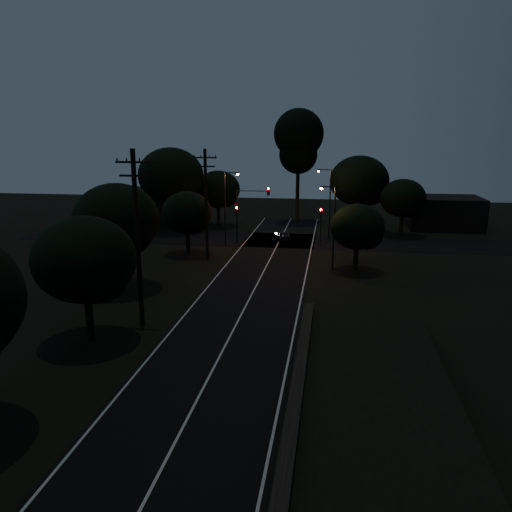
% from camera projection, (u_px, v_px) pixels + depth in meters
% --- Properties ---
extents(ground, '(160.00, 160.00, 0.00)m').
position_uv_depth(ground, '(147.00, 497.00, 16.72)').
color(ground, black).
extents(road_surface, '(60.00, 70.00, 0.03)m').
position_uv_depth(road_surface, '(268.00, 264.00, 46.59)').
color(road_surface, black).
rests_on(road_surface, ground).
extents(retaining_wall, '(6.93, 26.00, 1.60)m').
position_uv_depth(retaining_wall, '(377.00, 448.00, 18.31)').
color(retaining_wall, black).
rests_on(retaining_wall, ground).
extents(utility_pole_mid, '(2.20, 0.30, 11.00)m').
position_uv_depth(utility_pole_mid, '(137.00, 236.00, 30.64)').
color(utility_pole_mid, black).
rests_on(utility_pole_mid, ground).
extents(utility_pole_far, '(2.20, 0.30, 10.50)m').
position_uv_depth(utility_pole_far, '(206.00, 203.00, 47.01)').
color(utility_pole_far, black).
rests_on(utility_pole_far, ground).
extents(tree_left_b, '(5.81, 5.81, 7.39)m').
position_uv_depth(tree_left_b, '(87.00, 262.00, 28.13)').
color(tree_left_b, black).
rests_on(tree_left_b, ground).
extents(tree_left_c, '(6.53, 6.53, 8.25)m').
position_uv_depth(tree_left_c, '(119.00, 222.00, 37.96)').
color(tree_left_c, black).
rests_on(tree_left_c, ground).
extents(tree_left_d, '(4.98, 4.98, 6.32)m').
position_uv_depth(tree_left_d, '(188.00, 214.00, 49.51)').
color(tree_left_d, black).
rests_on(tree_left_d, ground).
extents(tree_far_nw, '(5.72, 5.72, 7.24)m').
position_uv_depth(tree_far_nw, '(219.00, 190.00, 64.79)').
color(tree_far_nw, black).
rests_on(tree_far_nw, ground).
extents(tree_far_w, '(8.05, 8.05, 10.26)m').
position_uv_depth(tree_far_w, '(173.00, 177.00, 61.15)').
color(tree_far_w, black).
rests_on(tree_far_w, ground).
extents(tree_far_ne, '(7.33, 7.33, 9.27)m').
position_uv_depth(tree_far_ne, '(361.00, 182.00, 61.78)').
color(tree_far_ne, black).
rests_on(tree_far_ne, ground).
extents(tree_far_e, '(5.30, 5.30, 6.73)m').
position_uv_depth(tree_far_e, '(405.00, 199.00, 58.60)').
color(tree_far_e, black).
rests_on(tree_far_e, ground).
extents(tree_right_a, '(4.71, 4.71, 5.98)m').
position_uv_depth(tree_right_a, '(359.00, 228.00, 43.30)').
color(tree_right_a, black).
rests_on(tree_right_a, ground).
extents(tall_pine, '(6.68, 6.68, 15.19)m').
position_uv_depth(tall_pine, '(299.00, 141.00, 66.76)').
color(tall_pine, black).
rests_on(tall_pine, ground).
extents(building_left, '(10.00, 8.00, 4.40)m').
position_uv_depth(building_left, '(144.00, 205.00, 69.06)').
color(building_left, black).
rests_on(building_left, ground).
extents(building_right, '(9.00, 7.00, 4.00)m').
position_uv_depth(building_right, '(444.00, 212.00, 64.16)').
color(building_right, black).
rests_on(building_right, ground).
extents(signal_left, '(0.28, 0.35, 4.10)m').
position_uv_depth(signal_left, '(237.00, 218.00, 55.11)').
color(signal_left, black).
rests_on(signal_left, ground).
extents(signal_right, '(0.28, 0.35, 4.10)m').
position_uv_depth(signal_right, '(321.00, 220.00, 53.75)').
color(signal_right, black).
rests_on(signal_right, ground).
extents(signal_mast, '(3.70, 0.35, 6.25)m').
position_uv_depth(signal_mast, '(252.00, 204.00, 54.50)').
color(signal_mast, black).
rests_on(signal_mast, ground).
extents(streetlight_a, '(1.66, 0.26, 8.00)m').
position_uv_depth(streetlight_a, '(227.00, 204.00, 52.87)').
color(streetlight_a, black).
rests_on(streetlight_a, ground).
extents(streetlight_b, '(1.66, 0.26, 8.00)m').
position_uv_depth(streetlight_b, '(328.00, 199.00, 57.07)').
color(streetlight_b, black).
rests_on(streetlight_b, ground).
extents(streetlight_c, '(1.46, 0.26, 7.50)m').
position_uv_depth(streetlight_c, '(332.00, 222.00, 43.62)').
color(streetlight_c, black).
rests_on(streetlight_c, ground).
extents(car, '(2.28, 3.67, 1.17)m').
position_uv_depth(car, '(284.00, 236.00, 56.29)').
color(car, black).
rests_on(car, ground).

